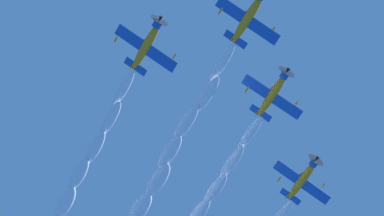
% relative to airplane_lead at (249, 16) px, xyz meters
% --- Properties ---
extents(airplane_lead, '(7.94, 8.23, 4.45)m').
position_rel_airplane_lead_xyz_m(airplane_lead, '(0.00, 0.00, 0.00)').
color(airplane_lead, orange).
extents(airplane_left_wingman, '(8.05, 8.22, 4.04)m').
position_rel_airplane_lead_xyz_m(airplane_left_wingman, '(-2.01, -12.68, 1.26)').
color(airplane_left_wingman, orange).
extents(airplane_right_wingman, '(8.00, 8.24, 4.39)m').
position_rel_airplane_lead_xyz_m(airplane_right_wingman, '(13.74, -1.66, -0.32)').
color(airplane_right_wingman, orange).
extents(airplane_slot_tail, '(7.92, 8.21, 4.26)m').
position_rel_airplane_lead_xyz_m(airplane_slot_tail, '(-4.79, -27.25, -0.02)').
color(airplane_slot_tail, orange).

